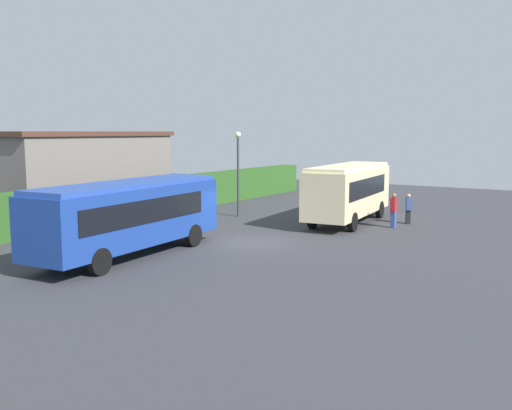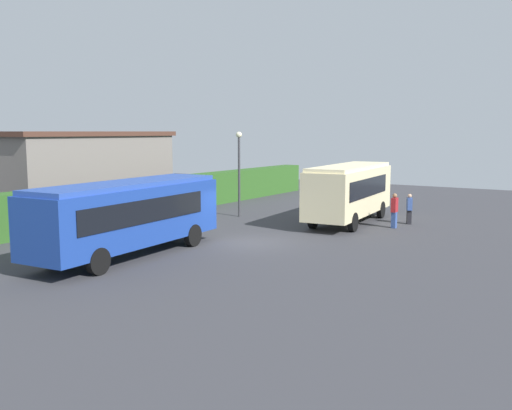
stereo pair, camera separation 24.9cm
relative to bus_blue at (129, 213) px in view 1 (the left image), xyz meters
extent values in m
plane|color=#38383D|center=(5.06, -2.52, -1.79)|extent=(64.00, 64.00, 0.00)
cube|color=navy|center=(-0.01, 0.00, -0.07)|extent=(9.62, 3.11, 2.34)
cube|color=#2747A0|center=(-0.01, 0.00, 1.20)|extent=(9.33, 2.90, 0.20)
cube|color=black|center=(-0.39, 1.22, 0.21)|extent=(7.38, 0.55, 0.94)
cube|color=black|center=(-0.22, -1.26, 0.21)|extent=(7.38, 0.55, 0.94)
cube|color=black|center=(4.73, 0.33, 0.21)|extent=(0.18, 2.02, 0.98)
cube|color=silver|center=(4.73, 0.33, 0.92)|extent=(0.13, 1.35, 0.28)
cylinder|color=black|center=(2.85, 1.33, -1.29)|extent=(1.02, 0.35, 1.00)
cylinder|color=black|center=(3.00, -0.93, -1.29)|extent=(1.02, 0.35, 1.00)
cylinder|color=black|center=(-3.01, 0.92, -1.29)|extent=(1.02, 0.35, 1.00)
cylinder|color=black|center=(-2.86, -1.33, -1.29)|extent=(1.02, 0.35, 1.00)
sphere|color=silver|center=(4.70, 1.01, -0.89)|extent=(0.22, 0.22, 0.22)
sphere|color=silver|center=(4.80, -0.35, -0.89)|extent=(0.22, 0.22, 0.22)
cube|color=beige|center=(12.90, -4.14, 0.02)|extent=(8.71, 3.15, 2.51)
cube|color=#F8E8B2|center=(12.90, -4.14, 1.37)|extent=(8.43, 2.93, 0.20)
cube|color=black|center=(12.50, -2.96, 0.32)|extent=(6.63, 0.63, 1.00)
cube|color=black|center=(12.71, -5.38, 0.32)|extent=(6.63, 0.63, 1.00)
cube|color=black|center=(17.16, -3.76, 0.32)|extent=(0.21, 1.96, 1.05)
cube|color=silver|center=(17.16, -3.76, 1.09)|extent=(0.16, 1.32, 0.28)
cylinder|color=black|center=(15.44, -2.81, -1.29)|extent=(1.02, 0.37, 1.00)
cylinder|color=black|center=(15.63, -5.00, -1.29)|extent=(1.02, 0.37, 1.00)
cylinder|color=black|center=(10.17, -3.29, -1.29)|extent=(1.02, 0.37, 1.00)
cylinder|color=black|center=(10.37, -5.48, -1.29)|extent=(1.02, 0.37, 1.00)
sphere|color=silver|center=(17.12, -3.11, -0.89)|extent=(0.22, 0.22, 0.22)
sphere|color=silver|center=(17.24, -4.42, -0.89)|extent=(0.22, 0.22, 0.22)
cube|color=maroon|center=(-1.28, 2.64, -1.35)|extent=(0.32, 0.34, 0.88)
cube|color=#334C8C|center=(-1.28, 2.64, -0.53)|extent=(0.39, 0.49, 0.77)
sphere|color=brown|center=(-1.28, 2.64, -0.02)|extent=(0.24, 0.24, 0.24)
cube|color=#334C8C|center=(12.63, -6.86, -1.35)|extent=(0.31, 0.25, 0.87)
cube|color=maroon|center=(12.63, -6.86, -0.54)|extent=(0.48, 0.27, 0.76)
sphere|color=#8C6647|center=(12.63, -6.86, -0.05)|extent=(0.24, 0.24, 0.24)
cube|color=black|center=(14.36, -7.12, -1.39)|extent=(0.39, 0.35, 0.78)
cube|color=#334C8C|center=(14.36, -7.12, -0.66)|extent=(0.56, 0.45, 0.69)
sphere|color=tan|center=(14.36, -7.12, -0.21)|extent=(0.22, 0.22, 0.22)
cube|color=#2C5820|center=(5.06, 7.45, -0.68)|extent=(44.00, 1.35, 2.21)
cube|color=slate|center=(8.73, 14.15, 0.62)|extent=(11.96, 7.45, 4.82)
cube|color=#4C2D23|center=(8.73, 14.15, 3.19)|extent=(12.44, 7.75, 0.30)
cylinder|color=#38383D|center=(11.55, 2.42, 0.59)|extent=(0.14, 0.14, 4.75)
sphere|color=beige|center=(11.55, 2.42, 3.14)|extent=(0.36, 0.36, 0.36)
camera|label=1|loc=(-16.69, -16.68, 3.33)|focal=39.91mm
camera|label=2|loc=(-16.55, -16.89, 3.33)|focal=39.91mm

